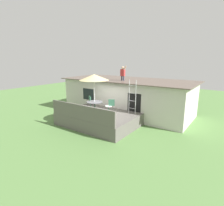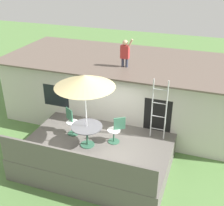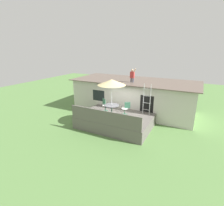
{
  "view_description": "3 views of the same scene",
  "coord_description": "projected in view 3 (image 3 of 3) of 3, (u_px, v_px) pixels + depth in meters",
  "views": [
    {
      "loc": [
        7.41,
        -9.14,
        4.29
      ],
      "look_at": [
        0.45,
        0.81,
        1.38
      ],
      "focal_mm": 29.62,
      "sensor_mm": 36.0,
      "label": 1
    },
    {
      "loc": [
        3.27,
        -7.61,
        6.55
      ],
      "look_at": [
        0.16,
        1.09,
        1.9
      ],
      "focal_mm": 47.05,
      "sensor_mm": 36.0,
      "label": 2
    },
    {
      "loc": [
        4.92,
        -10.3,
        5.35
      ],
      "look_at": [
        -0.63,
        0.62,
        1.43
      ],
      "focal_mm": 27.82,
      "sensor_mm": 36.0,
      "label": 3
    }
  ],
  "objects": [
    {
      "name": "person_figure",
      "position": [
        132.0,
        75.0,
        13.75
      ],
      "size": [
        0.47,
        0.2,
        1.11
      ],
      "color": "#33384C",
      "rests_on": "house"
    },
    {
      "name": "patio_chair_left",
      "position": [
        105.0,
        105.0,
        12.95
      ],
      "size": [
        0.57,
        0.45,
        0.92
      ],
      "rotation": [
        0.0,
        0.0,
        -0.56
      ],
      "color": "#33664C",
      "rests_on": "deck"
    },
    {
      "name": "deck_railing",
      "position": [
        104.0,
        118.0,
        10.66
      ],
      "size": [
        4.86,
        0.08,
        0.9
      ],
      "primitive_type": "cube",
      "color": "#605B56",
      "rests_on": "deck"
    },
    {
      "name": "patio_table",
      "position": [
        112.0,
        107.0,
        12.11
      ],
      "size": [
        1.04,
        1.04,
        0.74
      ],
      "color": "#33664C",
      "rests_on": "deck"
    },
    {
      "name": "step_ladder",
      "position": [
        147.0,
        100.0,
        12.09
      ],
      "size": [
        0.52,
        0.04,
        2.2
      ],
      "color": "silver",
      "rests_on": "deck"
    },
    {
      "name": "ground_plane",
      "position": [
        116.0,
        125.0,
        12.5
      ],
      "size": [
        40.0,
        40.0,
        0.0
      ],
      "primitive_type": "plane",
      "color": "#567F42"
    },
    {
      "name": "patio_chair_right",
      "position": [
        126.0,
        108.0,
        12.23
      ],
      "size": [
        0.57,
        0.45,
        0.92
      ],
      "rotation": [
        0.0,
        0.0,
        -2.58
      ],
      "color": "#33664C",
      "rests_on": "deck"
    },
    {
      "name": "patio_umbrella",
      "position": [
        112.0,
        82.0,
        11.57
      ],
      "size": [
        1.9,
        1.9,
        2.54
      ],
      "color": "silver",
      "rests_on": "deck"
    },
    {
      "name": "deck",
      "position": [
        116.0,
        120.0,
        12.38
      ],
      "size": [
        4.96,
        3.54,
        0.8
      ],
      "primitive_type": "cube",
      "color": "#605B56",
      "rests_on": "ground"
    },
    {
      "name": "house",
      "position": [
        134.0,
        96.0,
        15.15
      ],
      "size": [
        10.5,
        4.5,
        2.7
      ],
      "color": "beige",
      "rests_on": "ground"
    }
  ]
}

